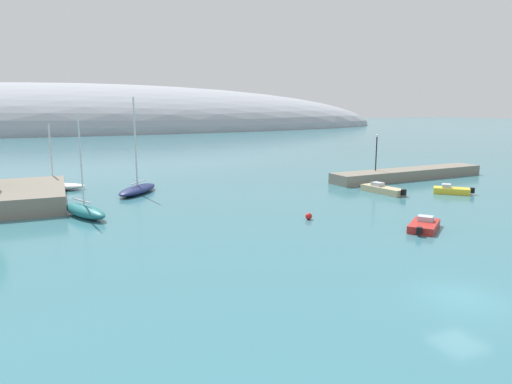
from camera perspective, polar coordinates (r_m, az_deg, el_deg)
name	(u,v)px	position (r m, az deg, el deg)	size (l,w,h in m)	color
water	(461,298)	(26.34, 23.96, -11.87)	(600.00, 600.00, 0.00)	#38727F
breakwater_rocks	(409,174)	(65.44, 18.28, 2.14)	(23.63, 3.65, 1.32)	gray
distant_ridge	(70,130)	(203.61, -21.95, 7.09)	(285.87, 87.87, 37.14)	#999EA8
sailboat_teal_near_shore	(84,211)	(43.37, -20.39, -2.15)	(4.25, 6.68, 8.93)	#1E6B70
sailboat_white_mid_mooring	(54,186)	(58.32, -23.67, 0.63)	(7.28, 3.43, 7.68)	white
sailboat_navy_outer_mooring	(138,189)	(53.27, -14.39, 0.41)	(6.18, 7.23, 10.60)	navy
motorboat_yellow_foreground	(451,190)	(56.01, 22.94, 0.20)	(3.90, 3.83, 1.06)	yellow
motorboat_sand_alongside_breakwater	(383,190)	(53.81, 15.34, 0.29)	(2.52, 5.81, 1.12)	#C6B284
motorboat_red_outer	(424,225)	(39.05, 20.00, -3.88)	(4.20, 3.89, 0.98)	red
mooring_buoy_red	(309,216)	(40.13, 6.51, -2.98)	(0.58, 0.58, 0.58)	red
harbor_lamp_post	(376,149)	(62.01, 14.62, 5.20)	(0.36, 0.36, 4.75)	black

